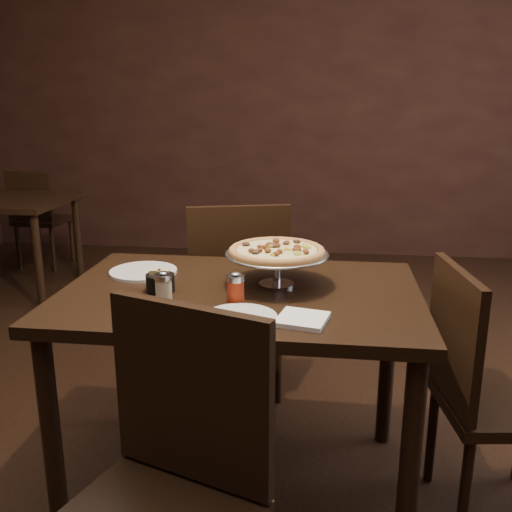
# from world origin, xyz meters

# --- Properties ---
(room) EXTENTS (6.04, 7.04, 2.84)m
(room) POSITION_xyz_m (0.06, 0.03, 1.40)
(room) COLOR black
(room) RESTS_ON ground
(dining_table) EXTENTS (1.26, 0.85, 0.78)m
(dining_table) POSITION_xyz_m (-0.02, 0.05, 0.68)
(dining_table) COLOR black
(dining_table) RESTS_ON ground
(pizza_stand) EXTENTS (0.37, 0.37, 0.15)m
(pizza_stand) POSITION_xyz_m (0.10, 0.13, 0.91)
(pizza_stand) COLOR #B8B8C0
(pizza_stand) RESTS_ON dining_table
(parmesan_shaker) EXTENTS (0.06, 0.06, 0.10)m
(parmesan_shaker) POSITION_xyz_m (-0.26, -0.08, 0.83)
(parmesan_shaker) COLOR beige
(parmesan_shaker) RESTS_ON dining_table
(pepper_flake_shaker) EXTENTS (0.06, 0.06, 0.11)m
(pepper_flake_shaker) POSITION_xyz_m (-0.02, -0.08, 0.83)
(pepper_flake_shaker) COLOR maroon
(pepper_flake_shaker) RESTS_ON dining_table
(packet_caddy) EXTENTS (0.10, 0.10, 0.08)m
(packet_caddy) POSITION_xyz_m (-0.30, 0.01, 0.82)
(packet_caddy) COLOR black
(packet_caddy) RESTS_ON dining_table
(napkin_stack) EXTENTS (0.17, 0.17, 0.02)m
(napkin_stack) POSITION_xyz_m (0.21, -0.21, 0.79)
(napkin_stack) COLOR white
(napkin_stack) RESTS_ON dining_table
(plate_left) EXTENTS (0.26, 0.26, 0.01)m
(plate_left) POSITION_xyz_m (-0.42, 0.20, 0.79)
(plate_left) COLOR silver
(plate_left) RESTS_ON dining_table
(plate_near) EXTENTS (0.23, 0.23, 0.01)m
(plate_near) POSITION_xyz_m (0.02, -0.22, 0.79)
(plate_near) COLOR silver
(plate_near) RESTS_ON dining_table
(serving_spatula) EXTENTS (0.13, 0.13, 0.02)m
(serving_spatula) POSITION_xyz_m (0.04, 0.05, 0.91)
(serving_spatula) COLOR #B8B8C0
(serving_spatula) RESTS_ON pizza_stand
(chair_far) EXTENTS (0.56, 0.56, 0.98)m
(chair_far) POSITION_xyz_m (-0.14, 0.73, 0.54)
(chair_far) COLOR black
(chair_far) RESTS_ON ground
(chair_near) EXTENTS (0.58, 0.58, 0.96)m
(chair_near) POSITION_xyz_m (-0.10, -0.70, 0.53)
(chair_near) COLOR black
(chair_near) RESTS_ON ground
(chair_side) EXTENTS (0.48, 0.48, 0.91)m
(chair_side) POSITION_xyz_m (0.82, -0.01, 0.50)
(chair_side) COLOR black
(chair_side) RESTS_ON ground
(bg_chair_far) EXTENTS (0.43, 0.43, 0.85)m
(bg_chair_far) POSITION_xyz_m (-2.16, 2.71, 0.47)
(bg_chair_far) COLOR black
(bg_chair_far) RESTS_ON ground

